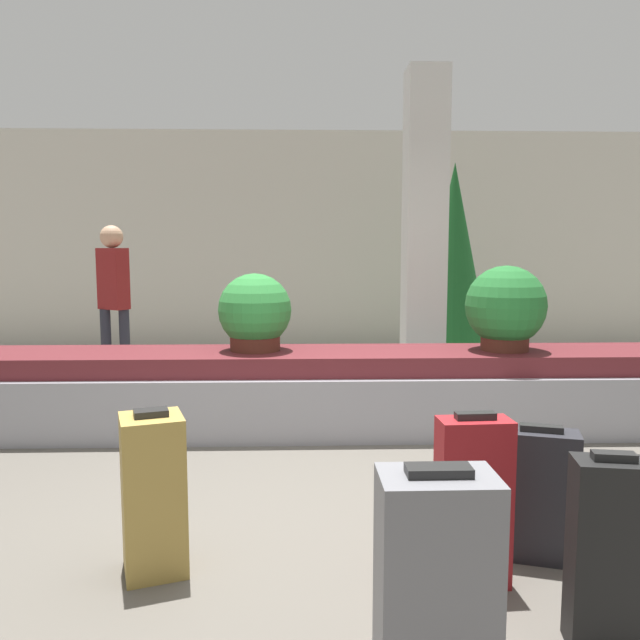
# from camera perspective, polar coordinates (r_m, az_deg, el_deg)

# --- Properties ---
(ground_plane) EXTENTS (18.00, 18.00, 0.00)m
(ground_plane) POSITION_cam_1_polar(r_m,az_deg,el_deg) (3.52, 0.92, -17.99)
(ground_plane) COLOR #59544C
(back_wall) EXTENTS (18.00, 0.06, 3.20)m
(back_wall) POSITION_cam_1_polar(r_m,az_deg,el_deg) (9.41, -0.84, 7.34)
(back_wall) COLOR beige
(back_wall) RESTS_ON ground_plane
(carousel) EXTENTS (7.80, 0.91, 0.64)m
(carousel) POSITION_cam_1_polar(r_m,az_deg,el_deg) (5.09, -0.00, -6.56)
(carousel) COLOR gray
(carousel) RESTS_ON ground_plane
(pillar) EXTENTS (0.39, 0.39, 3.20)m
(pillar) POSITION_cam_1_polar(r_m,az_deg,el_deg) (6.32, 9.50, 7.68)
(pillar) COLOR silver
(pillar) RESTS_ON ground_plane
(suitcase_0) EXTENTS (0.32, 0.18, 0.77)m
(suitcase_0) POSITION_cam_1_polar(r_m,az_deg,el_deg) (2.88, 13.80, -15.83)
(suitcase_0) COLOR maroon
(suitcase_0) RESTS_ON ground_plane
(suitcase_1) EXTENTS (0.39, 0.28, 0.65)m
(suitcase_1) POSITION_cam_1_polar(r_m,az_deg,el_deg) (3.21, 19.35, -14.82)
(suitcase_1) COLOR #232328
(suitcase_1) RESTS_ON ground_plane
(suitcase_2) EXTENTS (0.38, 0.26, 0.77)m
(suitcase_2) POSITION_cam_1_polar(r_m,az_deg,el_deg) (2.23, 10.57, -22.63)
(suitcase_2) COLOR slate
(suitcase_2) RESTS_ON ground_plane
(suitcase_3) EXTENTS (0.29, 0.21, 0.74)m
(suitcase_3) POSITION_cam_1_polar(r_m,az_deg,el_deg) (2.62, 24.88, -18.89)
(suitcase_3) COLOR black
(suitcase_3) RESTS_ON ground_plane
(suitcase_4) EXTENTS (0.34, 0.34, 0.75)m
(suitcase_4) POSITION_cam_1_polar(r_m,az_deg,el_deg) (3.00, -14.99, -15.10)
(suitcase_4) COLOR #A3843D
(suitcase_4) RESTS_ON ground_plane
(potted_plant_0) EXTENTS (0.64, 0.64, 0.69)m
(potted_plant_0) POSITION_cam_1_polar(r_m,az_deg,el_deg) (5.23, 16.61, 1.01)
(potted_plant_0) COLOR #4C2319
(potted_plant_0) RESTS_ON carousel
(potted_plant_1) EXTENTS (0.59, 0.59, 0.62)m
(potted_plant_1) POSITION_cam_1_polar(r_m,az_deg,el_deg) (5.04, -5.98, 0.60)
(potted_plant_1) COLOR #4C2319
(potted_plant_1) RESTS_ON carousel
(traveler_0) EXTENTS (0.37, 0.33, 1.71)m
(traveler_0) POSITION_cam_1_polar(r_m,az_deg,el_deg) (7.01, -18.36, 2.63)
(traveler_0) COLOR #282833
(traveler_0) RESTS_ON ground_plane
(decorated_tree) EXTENTS (0.94, 0.94, 2.47)m
(decorated_tree) POSITION_cam_1_polar(r_m,az_deg,el_deg) (7.56, 12.06, 5.29)
(decorated_tree) COLOR #4C331E
(decorated_tree) RESTS_ON ground_plane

